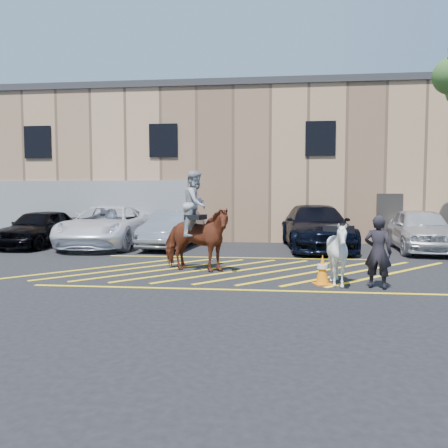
# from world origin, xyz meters

# --- Properties ---
(ground) EXTENTS (90.00, 90.00, 0.00)m
(ground) POSITION_xyz_m (0.00, 0.00, 0.00)
(ground) COLOR black
(ground) RESTS_ON ground
(car_black_suv) EXTENTS (2.06, 4.63, 1.55)m
(car_black_suv) POSITION_xyz_m (-8.69, 4.58, 0.77)
(car_black_suv) COLOR black
(car_black_suv) RESTS_ON ground
(car_white_pickup) EXTENTS (3.05, 6.18, 1.69)m
(car_white_pickup) POSITION_xyz_m (-5.91, 4.89, 0.84)
(car_white_pickup) COLOR white
(car_white_pickup) RESTS_ON ground
(car_silver_sedan) EXTENTS (1.92, 4.67, 1.50)m
(car_silver_sedan) POSITION_xyz_m (-3.11, 4.84, 0.75)
(car_silver_sedan) COLOR gray
(car_silver_sedan) RESTS_ON ground
(car_blue_suv) EXTENTS (2.77, 6.10, 1.73)m
(car_blue_suv) POSITION_xyz_m (2.67, 5.10, 0.87)
(car_blue_suv) COLOR black
(car_blue_suv) RESTS_ON ground
(car_white_suv) EXTENTS (2.41, 5.01, 1.65)m
(car_white_suv) POSITION_xyz_m (6.56, 4.70, 0.82)
(car_white_suv) COLOR silver
(car_white_suv) RESTS_ON ground
(handler) EXTENTS (0.73, 0.63, 1.70)m
(handler) POSITION_xyz_m (3.34, -2.27, 0.85)
(handler) COLOR black
(handler) RESTS_ON ground
(warehouse) EXTENTS (32.42, 10.20, 7.30)m
(warehouse) POSITION_xyz_m (-0.01, 11.99, 3.65)
(warehouse) COLOR tan
(warehouse) RESTS_ON ground
(hatching_zone) EXTENTS (12.60, 5.12, 0.01)m
(hatching_zone) POSITION_xyz_m (-0.00, -0.30, 0.01)
(hatching_zone) COLOR yellow
(hatching_zone) RESTS_ON ground
(mounted_bay) EXTENTS (2.33, 1.50, 2.84)m
(mounted_bay) POSITION_xyz_m (-1.23, -0.50, 1.14)
(mounted_bay) COLOR maroon
(mounted_bay) RESTS_ON ground
(saddled_white) EXTENTS (1.87, 1.87, 1.54)m
(saddled_white) POSITION_xyz_m (2.47, -2.07, 0.78)
(saddled_white) COLOR white
(saddled_white) RESTS_ON ground
(traffic_cone) EXTENTS (0.48, 0.48, 0.73)m
(traffic_cone) POSITION_xyz_m (2.12, -1.96, 0.37)
(traffic_cone) COLOR orange
(traffic_cone) RESTS_ON ground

